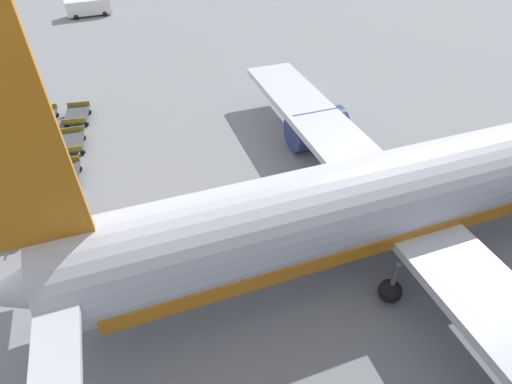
{
  "coord_description": "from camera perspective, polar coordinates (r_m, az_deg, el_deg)",
  "views": [
    {
      "loc": [
        28.83,
        -16.15,
        15.55
      ],
      "look_at": [
        13.04,
        -9.15,
        1.12
      ],
      "focal_mm": 28.0,
      "sensor_mm": 36.0,
      "label": 1
    }
  ],
  "objects": [
    {
      "name": "baggage_dolly_row_mid_a_col_a",
      "position": [
        34.01,
        -24.19,
        9.97
      ],
      "size": [
        3.57,
        2.22,
        0.92
      ],
      "color": "#424449",
      "rests_on": "ground_plane"
    },
    {
      "name": "baggage_dolly_row_near_col_d",
      "position": [
        25.33,
        -30.93,
        -3.44
      ],
      "size": [
        3.55,
        2.04,
        0.92
      ],
      "color": "#424449",
      "rests_on": "ground_plane"
    },
    {
      "name": "baggage_dolly_row_mid_a_col_c",
      "position": [
        27.44,
        -25.62,
        2.13
      ],
      "size": [
        3.56,
        2.07,
        0.92
      ],
      "color": "#424449",
      "rests_on": "ground_plane"
    },
    {
      "name": "service_van",
      "position": [
        60.06,
        -22.87,
        23.18
      ],
      "size": [
        2.56,
        5.37,
        1.96
      ],
      "color": "white",
      "rests_on": "ground_plane"
    },
    {
      "name": "baggage_dolly_row_near_col_b",
      "position": [
        31.24,
        -28.75,
        5.75
      ],
      "size": [
        3.56,
        2.06,
        0.92
      ],
      "color": "#424449",
      "rests_on": "ground_plane"
    },
    {
      "name": "ground_plane",
      "position": [
        36.53,
        5.0,
        14.53
      ],
      "size": [
        500.0,
        500.0,
        0.0
      ],
      "primitive_type": "plane",
      "color": "gray"
    },
    {
      "name": "baggage_dolly_row_near_col_c",
      "position": [
        28.23,
        -29.78,
        1.68
      ],
      "size": [
        3.57,
        2.23,
        0.92
      ],
      "color": "#424449",
      "rests_on": "ground_plane"
    },
    {
      "name": "airplane",
      "position": [
        20.74,
        21.94,
        0.06
      ],
      "size": [
        35.98,
        39.06,
        13.35
      ],
      "color": "silver",
      "rests_on": "ground_plane"
    },
    {
      "name": "baggage_dolly_row_mid_a_col_b",
      "position": [
        30.63,
        -24.91,
        6.42
      ],
      "size": [
        3.55,
        2.03,
        0.92
      ],
      "color": "#424449",
      "rests_on": "ground_plane"
    },
    {
      "name": "baggage_dolly_row_near_col_a",
      "position": [
        34.66,
        -28.05,
        9.27
      ],
      "size": [
        3.57,
        2.14,
        0.92
      ],
      "color": "#424449",
      "rests_on": "ground_plane"
    },
    {
      "name": "baggage_dolly_row_mid_a_col_d",
      "position": [
        24.56,
        -26.27,
        -2.94
      ],
      "size": [
        3.55,
        2.02,
        0.92
      ],
      "color": "#424449",
      "rests_on": "ground_plane"
    }
  ]
}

